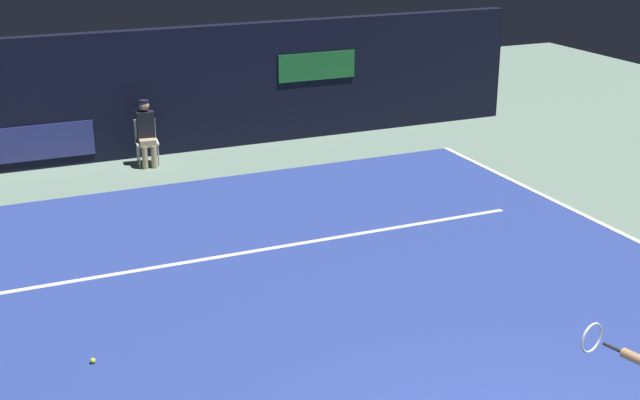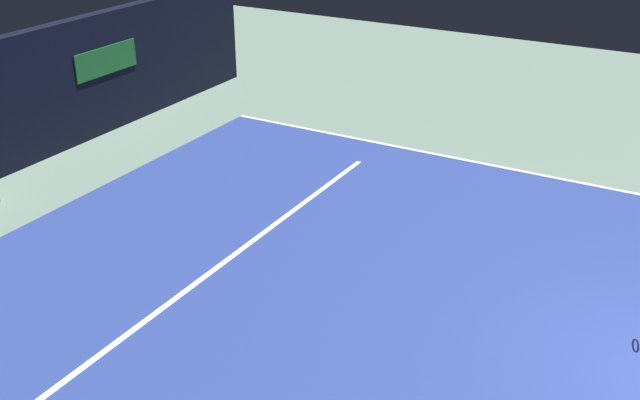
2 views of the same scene
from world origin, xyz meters
name	(u,v)px [view 1 (image 1 of 2)]	position (x,y,z in m)	size (l,w,h in m)	color
ground_plane	(327,301)	(0.00, 4.71, 0.00)	(32.15, 32.15, 0.00)	slate
court_surface	(327,301)	(0.00, 4.71, 0.01)	(10.80, 11.42, 0.01)	navy
line_sideline_left	(636,240)	(5.35, 4.71, 0.01)	(0.10, 11.42, 0.01)	white
line_service	(274,248)	(0.00, 6.71, 0.01)	(8.43, 0.10, 0.01)	white
back_wall	(172,91)	(0.00, 12.54, 1.30)	(15.99, 0.33, 2.60)	black
line_judge_on_chair	(146,132)	(-0.75, 11.81, 0.69)	(0.48, 0.56, 1.32)	white
tennis_ball	(93,361)	(-3.18, 4.30, 0.05)	(0.07, 0.07, 0.07)	#CCE033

